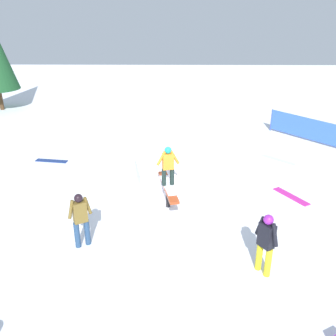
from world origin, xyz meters
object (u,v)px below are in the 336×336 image
object	(u,v)px
loose_snowboard_white	(278,160)
loose_snowboard_navy	(52,161)
rail_feature	(168,189)
loose_snowboard_magenta	(291,196)
bystander_black	(266,241)
bystander_brown	(80,217)
main_rider_on_rail	(168,167)

from	to	relation	value
loose_snowboard_white	loose_snowboard_navy	world-z (taller)	same
rail_feature	loose_snowboard_magenta	size ratio (longest dim) A/B	1.55
bystander_black	loose_snowboard_navy	distance (m)	9.99
loose_snowboard_white	rail_feature	bearing A→B (deg)	-95.27
rail_feature	loose_snowboard_navy	size ratio (longest dim) A/B	1.66
bystander_brown	loose_snowboard_navy	distance (m)	6.45
loose_snowboard_navy	rail_feature	bearing A→B (deg)	-28.90
main_rider_on_rail	bystander_brown	xyz separation A→B (m)	(2.13, -2.26, -0.51)
bystander_black	bystander_brown	bearing A→B (deg)	-136.04
rail_feature	loose_snowboard_magenta	bearing A→B (deg)	88.63
bystander_brown	loose_snowboard_navy	bearing A→B (deg)	-94.69
main_rider_on_rail	loose_snowboard_navy	distance (m)	6.27
rail_feature	bystander_brown	xyz separation A→B (m)	(2.13, -2.26, 0.24)
bystander_brown	bystander_black	world-z (taller)	bystander_black
bystander_brown	loose_snowboard_magenta	distance (m)	7.07
loose_snowboard_white	loose_snowboard_navy	size ratio (longest dim) A/B	1.15
rail_feature	loose_snowboard_white	size ratio (longest dim) A/B	1.44
main_rider_on_rail	bystander_black	xyz separation A→B (m)	(3.17, 2.33, -0.48)
rail_feature	main_rider_on_rail	size ratio (longest dim) A/B	1.55
bystander_black	loose_snowboard_magenta	size ratio (longest dim) A/B	1.12
main_rider_on_rail	loose_snowboard_white	world-z (taller)	main_rider_on_rail
main_rider_on_rail	bystander_brown	bearing A→B (deg)	-59.73
bystander_brown	bystander_black	distance (m)	4.71
rail_feature	bystander_black	distance (m)	3.94
bystander_black	loose_snowboard_navy	bearing A→B (deg)	-166.93
loose_snowboard_white	main_rider_on_rail	bearing A→B (deg)	-95.27
loose_snowboard_magenta	loose_snowboard_white	size ratio (longest dim) A/B	0.93
bystander_brown	loose_snowboard_navy	world-z (taller)	bystander_brown
rail_feature	bystander_brown	size ratio (longest dim) A/B	1.43
rail_feature	main_rider_on_rail	bearing A→B (deg)	0.00
bystander_brown	loose_snowboard_white	world-z (taller)	bystander_brown
main_rider_on_rail	rail_feature	bearing A→B (deg)	0.00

